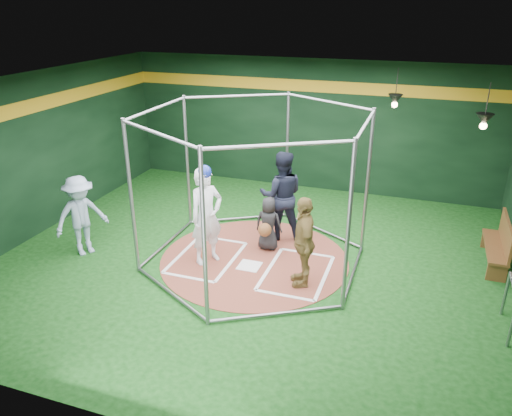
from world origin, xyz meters
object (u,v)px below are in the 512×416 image
(dugout_bench, at_px, (500,243))
(batter_figure, at_px, (206,215))
(umpire, at_px, (281,195))
(visitor_leopard, at_px, (304,241))

(dugout_bench, bearing_deg, batter_figure, -162.11)
(dugout_bench, bearing_deg, umpire, -176.94)
(batter_figure, relative_size, umpire, 1.03)
(umpire, height_order, dugout_bench, umpire)
(umpire, xyz_separation_m, dugout_bench, (4.42, 0.24, -0.52))
(umpire, distance_m, dugout_bench, 4.45)
(visitor_leopard, distance_m, dugout_bench, 4.03)
(batter_figure, distance_m, dugout_bench, 5.79)
(visitor_leopard, relative_size, umpire, 0.87)
(umpire, bearing_deg, batter_figure, 37.46)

